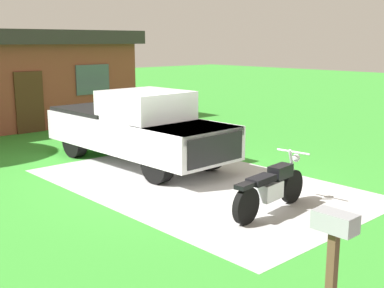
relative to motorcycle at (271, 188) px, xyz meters
name	(u,v)px	position (x,y,z in m)	size (l,w,h in m)	color
ground_plane	(197,184)	(0.23, 2.23, -0.47)	(80.00, 80.00, 0.00)	#348F2D
driveway_pad	(197,184)	(0.23, 2.23, -0.47)	(4.62, 7.41, 0.01)	#AFAFAF
motorcycle	(271,188)	(0.00, 0.00, 0.00)	(2.21, 0.70, 1.09)	black
pickup_truck	(135,127)	(0.43, 4.78, 0.48)	(2.13, 5.67, 1.90)	black
mailbox	(334,236)	(-2.27, -2.69, 0.51)	(0.26, 0.48, 1.26)	#4C3823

